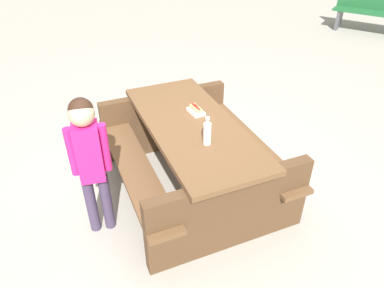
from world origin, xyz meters
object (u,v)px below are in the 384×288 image
Objects in this scene: child_in_coat at (89,153)px; soda_bottle at (207,132)px; picnic_table at (192,151)px; hotdog_tray at (196,110)px; park_bench_near at (371,11)px.

soda_bottle is at bearing -94.26° from child_in_coat.
picnic_table is 9.75× the size of hotdog_tray.
park_bench_near is at bearing -53.49° from picnic_table.
soda_bottle reaches higher than hotdog_tray.
soda_bottle is 0.93m from child_in_coat.
child_in_coat is at bearing 114.14° from hotdog_tray.
soda_bottle is 0.18× the size of park_bench_near.
hotdog_tray is at bearing -7.33° from soda_bottle.
child_in_coat is (-0.28, 0.91, 0.36)m from picnic_table.
park_bench_near is (3.81, -5.14, 0.00)m from picnic_table.
soda_bottle reaches higher than picnic_table.
soda_bottle is at bearing 172.67° from hotdog_tray.
picnic_table is 6.40m from park_bench_near.
hotdog_tray is 0.14× the size of park_bench_near.
hotdog_tray is (0.17, -0.09, 0.34)m from picnic_table.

